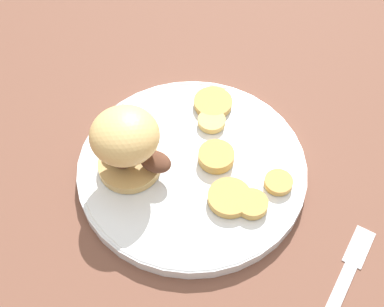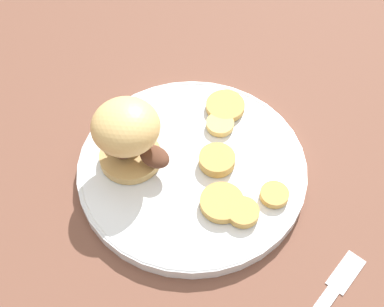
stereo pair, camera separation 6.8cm
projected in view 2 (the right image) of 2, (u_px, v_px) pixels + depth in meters
ground_plane at (192, 173)px, 0.72m from camera, size 4.00×4.00×0.00m
dinner_plate at (192, 168)px, 0.71m from camera, size 0.30×0.30×0.02m
sandwich at (128, 134)px, 0.66m from camera, size 0.10×0.09×0.10m
potato_round_0 at (222, 203)px, 0.66m from camera, size 0.05×0.05×0.01m
potato_round_1 at (243, 212)px, 0.65m from camera, size 0.04×0.04×0.01m
potato_round_2 at (217, 160)px, 0.70m from camera, size 0.05×0.05×0.01m
potato_round_3 at (220, 124)px, 0.73m from camera, size 0.04×0.04×0.01m
potato_round_4 at (274, 195)px, 0.67m from camera, size 0.04×0.04×0.01m
potato_round_5 at (225, 106)px, 0.75m from camera, size 0.06×0.06×0.01m
fork at (325, 302)px, 0.61m from camera, size 0.07×0.15×0.00m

